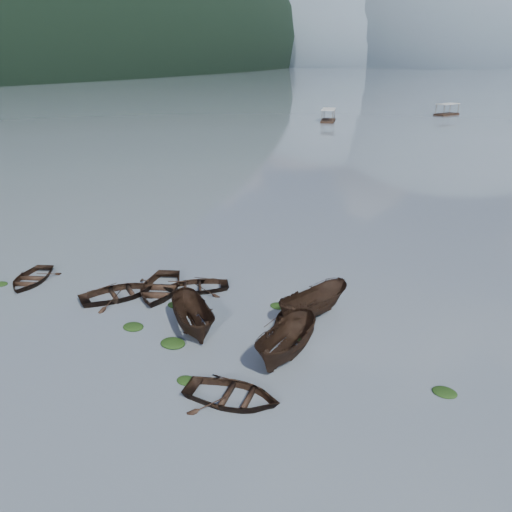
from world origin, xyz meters
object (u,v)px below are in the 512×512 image
at_px(rowboat_0, 31,282).
at_px(pontoon_centre, 446,115).
at_px(rowboat_3, 294,320).
at_px(pontoon_left, 328,122).

height_order(rowboat_0, pontoon_centre, pontoon_centre).
relative_size(rowboat_3, pontoon_centre, 0.56).
height_order(rowboat_0, rowboat_3, rowboat_0).
distance_m(rowboat_0, pontoon_centre, 116.74).
bearing_deg(rowboat_3, pontoon_centre, -91.14).
height_order(rowboat_3, pontoon_left, pontoon_left).
xyz_separation_m(rowboat_0, pontoon_left, (-9.77, 90.09, 0.00)).
distance_m(rowboat_0, pontoon_left, 90.62).
distance_m(pontoon_left, pontoon_centre, 34.18).
height_order(rowboat_0, pontoon_left, pontoon_left).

